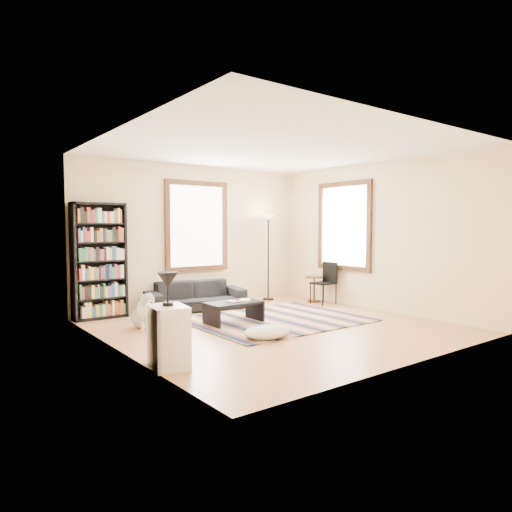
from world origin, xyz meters
TOP-DOWN VIEW (x-y plane):
  - floor at (0.00, 0.00)m, footprint 5.00×5.00m
  - ceiling at (0.00, 0.00)m, footprint 5.00×5.00m
  - wall_back at (0.00, 2.55)m, footprint 5.00×0.10m
  - wall_front at (0.00, -2.55)m, footprint 5.00×0.10m
  - wall_left at (-2.55, 0.00)m, footprint 0.10×5.00m
  - wall_right at (2.55, 0.00)m, footprint 0.10×5.00m
  - window_back at (0.00, 2.47)m, footprint 1.20×0.06m
  - window_right at (2.47, 0.80)m, footprint 0.06×1.20m
  - rug at (0.33, 0.37)m, footprint 2.82×2.26m
  - sofa at (-0.28, 2.05)m, footprint 1.97×1.03m
  - bookshelf at (-2.01, 2.32)m, footprint 0.90×0.30m
  - coffee_table at (-0.40, 0.57)m, footprint 0.97×0.64m
  - book_a at (-0.50, 0.57)m, footprint 0.15×0.19m
  - book_b at (-0.25, 0.62)m, footprint 0.30×0.30m
  - floor_cushion at (-0.57, -0.53)m, footprint 0.87×0.77m
  - floor_lamp at (1.57, 2.15)m, footprint 0.32×0.32m
  - side_table at (2.20, 1.37)m, footprint 0.43×0.43m
  - folding_chair at (2.15, 1.06)m, footprint 0.42×0.40m
  - white_cabinet at (-2.30, -0.91)m, footprint 0.46×0.56m
  - table_lamp at (-2.30, -0.91)m, footprint 0.29×0.29m
  - dog at (-1.73, 1.13)m, footprint 0.42×0.58m

SIDE VIEW (x-z plane):
  - floor at x=0.00m, z-range -0.10..0.00m
  - rug at x=0.33m, z-range 0.00..0.02m
  - floor_cushion at x=-0.57m, z-range 0.00..0.18m
  - coffee_table at x=-0.40m, z-range 0.00..0.36m
  - side_table at x=2.20m, z-range 0.00..0.54m
  - sofa at x=-0.28m, z-range 0.00..0.55m
  - dog at x=-1.73m, z-range 0.00..0.57m
  - white_cabinet at x=-2.30m, z-range 0.00..0.70m
  - book_a at x=-0.50m, z-range 0.36..0.38m
  - book_b at x=-0.25m, z-range 0.36..0.38m
  - folding_chair at x=2.15m, z-range 0.00..0.86m
  - table_lamp at x=-2.30m, z-range 0.70..1.08m
  - floor_lamp at x=1.57m, z-range 0.00..1.86m
  - bookshelf at x=-2.01m, z-range 0.00..2.00m
  - wall_back at x=0.00m, z-range 0.00..2.80m
  - wall_front at x=0.00m, z-range 0.00..2.80m
  - wall_left at x=-2.55m, z-range 0.00..2.80m
  - wall_right at x=2.55m, z-range 0.00..2.80m
  - window_back at x=0.00m, z-range 0.80..2.40m
  - window_right at x=2.47m, z-range 0.80..2.40m
  - ceiling at x=0.00m, z-range 2.80..2.90m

